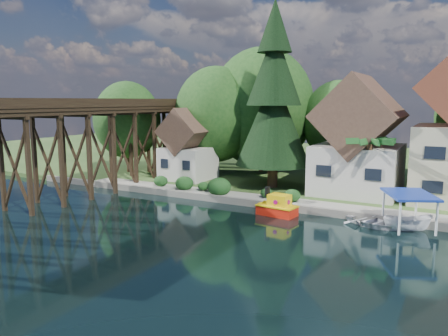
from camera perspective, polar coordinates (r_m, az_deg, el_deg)
The scene contains 14 objects.
ground at distance 31.17m, azimuth -2.35°, elevation -8.19°, with size 140.00×140.00×0.00m, color black.
bank at distance 62.11m, azimuth 14.04°, elevation 0.35°, with size 140.00×52.00×0.50m, color #2C491D.
seawall at distance 36.48m, azimuth 9.64°, elevation -5.27°, with size 60.00×0.40×0.62m, color slate.
promenade at distance 37.07m, azimuth 13.25°, elevation -4.81°, with size 50.00×2.60×0.06m, color gray.
trestle_bridge at distance 44.07m, azimuth -16.94°, elevation 3.54°, with size 4.12×44.18×9.30m.
house_left at distance 42.54m, azimuth 17.19°, elevation 3.07°, with size 7.64×8.64×11.02m.
shed at distance 48.23m, azimuth -4.70°, elevation 2.50°, with size 5.09×5.40×7.85m.
bg_trees at distance 48.97m, azimuth 11.64°, elevation 6.50°, with size 49.90×13.30×10.57m.
shrubs at distance 40.89m, azimuth -1.20°, elevation -2.30°, with size 15.76×2.47×1.70m.
conifer at distance 43.42m, azimuth 6.52°, elevation 8.98°, with size 7.40×7.40×18.23m.
palm_tree at distance 38.56m, azimuth 18.44°, elevation 3.15°, with size 5.31×5.31×5.85m.
tugboat at distance 35.26m, azimuth 7.01°, elevation -5.08°, with size 3.34×2.13×2.28m.
boat_white_a at distance 34.04m, azimuth 18.57°, elevation -6.48°, with size 2.79×3.90×0.81m, color white.
boat_canopy at distance 33.35m, azimuth 22.92°, elevation -5.67°, with size 4.41×5.06×2.72m.
Camera 1 is at (15.41, -25.51, 9.12)m, focal length 35.00 mm.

